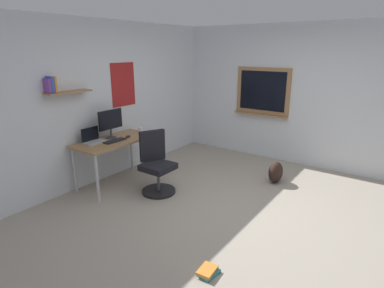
{
  "coord_description": "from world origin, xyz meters",
  "views": [
    {
      "loc": [
        -3.48,
        -1.77,
        2.15
      ],
      "look_at": [
        -0.01,
        0.72,
        0.85
      ],
      "focal_mm": 29.44,
      "sensor_mm": 36.0,
      "label": 1
    }
  ],
  "objects": [
    {
      "name": "office_chair",
      "position": [
        -0.12,
        1.31,
        0.41
      ],
      "size": [
        0.54,
        0.56,
        0.95
      ],
      "color": "black",
      "rests_on": "ground"
    },
    {
      "name": "computer_mouse",
      "position": [
        -0.07,
        1.96,
        0.77
      ],
      "size": [
        0.1,
        0.06,
        0.03
      ],
      "primitive_type": "ellipsoid",
      "color": "#262628",
      "rests_on": "desk"
    },
    {
      "name": "coffee_mug",
      "position": [
        0.27,
        2.01,
        0.8
      ],
      "size": [
        0.08,
        0.08,
        0.09
      ],
      "primitive_type": "cylinder",
      "color": "silver",
      "rests_on": "desk"
    },
    {
      "name": "ground_plane",
      "position": [
        0.0,
        0.0,
        0.0
      ],
      "size": [
        5.2,
        5.2,
        0.0
      ],
      "primitive_type": "plane",
      "color": "#9E9384",
      "rests_on": "ground"
    },
    {
      "name": "desk",
      "position": [
        -0.28,
        2.04,
        0.67
      ],
      "size": [
        1.31,
        0.65,
        0.75
      ],
      "color": "#997047",
      "rests_on": "ground"
    },
    {
      "name": "keyboard",
      "position": [
        -0.35,
        1.96,
        0.76
      ],
      "size": [
        0.37,
        0.13,
        0.02
      ],
      "primitive_type": "cube",
      "color": "black",
      "rests_on": "desk"
    },
    {
      "name": "wall_back",
      "position": [
        -0.0,
        2.45,
        1.3
      ],
      "size": [
        5.0,
        0.3,
        2.6
      ],
      "color": "silver",
      "rests_on": "ground"
    },
    {
      "name": "backpack",
      "position": [
        1.28,
        -0.07,
        0.18
      ],
      "size": [
        0.32,
        0.22,
        0.36
      ],
      "primitive_type": "ellipsoid",
      "color": "black",
      "rests_on": "ground"
    },
    {
      "name": "monitor_primary",
      "position": [
        -0.25,
        2.15,
        1.02
      ],
      "size": [
        0.46,
        0.17,
        0.46
      ],
      "color": "#38383D",
      "rests_on": "desk"
    },
    {
      "name": "wall_right",
      "position": [
        2.45,
        0.03,
        1.3
      ],
      "size": [
        0.22,
        5.0,
        2.6
      ],
      "color": "silver",
      "rests_on": "ground"
    },
    {
      "name": "laptop",
      "position": [
        -0.58,
        2.2,
        0.81
      ],
      "size": [
        0.31,
        0.21,
        0.23
      ],
      "color": "#ADAFB5",
      "rests_on": "desk"
    },
    {
      "name": "book_stack_on_floor",
      "position": [
        -1.27,
        -0.38,
        0.03
      ],
      "size": [
        0.23,
        0.18,
        0.06
      ],
      "color": "teal",
      "rests_on": "ground"
    }
  ]
}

